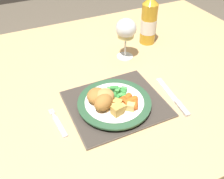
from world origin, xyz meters
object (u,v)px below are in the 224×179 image
Objects in this scene: dinner_plate at (114,103)px; wine_glass at (126,30)px; bottle at (149,21)px; fork at (59,124)px; dining_table at (93,94)px; table_knife at (175,99)px.

wine_glass is at bearing 56.14° from dinner_plate.
wine_glass is at bearing -155.15° from bottle.
fork is at bearing -144.40° from wine_glass.
bottle reaches higher than dinner_plate.
fork is at bearing -135.71° from dining_table.
bottle is (0.49, 0.32, 0.10)m from fork.
fork is at bearing 179.83° from dinner_plate.
table_knife is 0.33m from wine_glass.
dinner_plate is at bearing -123.86° from wine_glass.
dinner_plate is 0.45m from bottle.
bottle is at bearing 24.82° from dining_table.
dinner_plate is 0.89× the size of bottle.
fork is at bearing -147.32° from bottle.
fork is at bearing 171.88° from table_knife.
dining_table is 12.57× the size of fork.
bottle is (0.32, 0.15, 0.17)m from dining_table.
bottle is (0.31, 0.32, 0.08)m from dinner_plate.
dining_table is at bearing -155.18° from bottle.
wine_glass reaches higher than dinner_plate.
table_knife is at bearing -8.12° from fork.
dining_table is 0.39m from bottle.
fork is (-0.18, 0.00, -0.01)m from dinner_plate.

